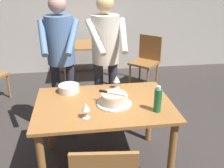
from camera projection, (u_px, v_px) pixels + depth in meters
ground_plane at (105, 164)px, 2.85m from camera, size 14.00×14.00×0.00m
back_wall at (86, 5)px, 5.17m from camera, size 10.00×0.12×2.70m
main_dining_table at (104, 114)px, 2.60m from camera, size 1.33×0.92×0.75m
cake_on_platter at (114, 99)px, 2.51m from camera, size 0.34×0.34×0.11m
cake_knife at (107, 92)px, 2.52m from camera, size 0.24×0.16×0.02m
plate_stack at (69, 88)px, 2.78m from camera, size 0.22×0.22×0.08m
wine_glass_near at (117, 79)px, 2.85m from camera, size 0.08×0.08×0.14m
wine_glass_far at (86, 107)px, 2.26m from camera, size 0.08×0.08×0.14m
water_bottle at (158, 100)px, 2.36m from camera, size 0.07×0.07×0.25m
person_cutting_cake at (106, 52)px, 3.05m from camera, size 0.46×0.57×1.72m
person_standing_beside at (61, 53)px, 3.01m from camera, size 0.47×0.56×1.72m
background_table at (89, 52)px, 4.83m from camera, size 1.00×0.70×0.74m
background_chair_0 at (146, 59)px, 4.75m from camera, size 0.62×0.62×0.90m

